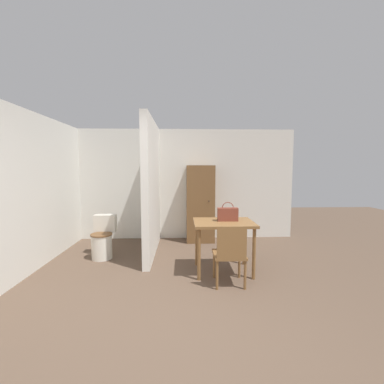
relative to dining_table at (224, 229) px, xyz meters
The scene contains 9 objects.
ground_plane 1.82m from the dining_table, 117.11° to the right, with size 16.00×16.00×0.00m, color brown.
wall_back 2.26m from the dining_table, 110.54° to the left, with size 5.38×0.12×2.50m.
wall_left 3.08m from the dining_table, behind, with size 0.12×4.48×2.50m.
partition_wall 1.68m from the dining_table, 140.23° to the left, with size 0.12×1.95×2.50m.
dining_table is the anchor object (origin of this frame).
wooden_chair 0.54m from the dining_table, 88.78° to the right, with size 0.44×0.44×0.86m.
toilet 2.24m from the dining_table, 160.64° to the left, with size 0.39×0.53×0.75m.
handbag 0.23m from the dining_table, 34.03° to the left, with size 0.31×0.11×0.30m.
wooden_cabinet 1.75m from the dining_table, 97.90° to the left, with size 0.60×0.49×1.68m.
Camera 1 is at (0.13, -2.38, 1.62)m, focal length 24.00 mm.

